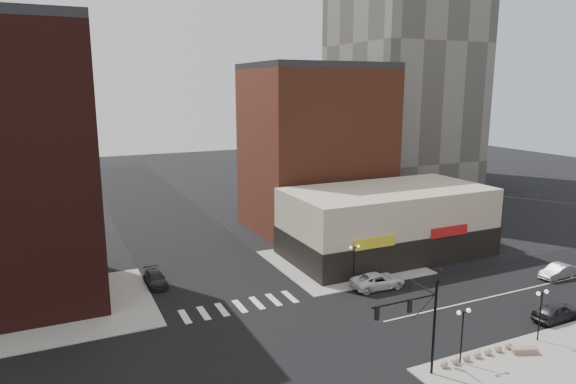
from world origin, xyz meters
TOP-DOWN VIEW (x-y plane):
  - ground at (0.00, 0.00)m, footprint 240.00×240.00m
  - road_ew at (0.00, 0.00)m, footprint 200.00×14.00m
  - road_ns at (0.00, 0.00)m, footprint 14.00×200.00m
  - sidewalk_nw at (-14.50, 14.50)m, footprint 15.00×15.00m
  - sidewalk_ne at (14.50, 14.50)m, footprint 15.00×15.00m
  - building_ne_midrise at (19.00, 29.50)m, footprint 18.00×15.00m
  - building_ne_row at (21.00, 15.00)m, footprint 24.20×12.20m
  - traffic_signal at (7.24, -7.83)m, footprint 5.59×3.09m
  - street_lamp_se_a at (11.00, -8.00)m, footprint 1.22×0.32m
  - street_lamp_se_b at (19.00, -8.00)m, footprint 1.22×0.32m
  - street_lamp_ne at (12.00, 8.00)m, footprint 1.22×0.32m
  - bollard_row at (12.65, -8.00)m, footprint 6.85×0.55m
  - white_suv at (13.90, 6.50)m, footprint 5.65×2.84m
  - dark_sedan_east at (23.69, -6.00)m, footprint 4.90×2.24m
  - silver_sedan at (32.61, 0.76)m, footprint 4.50×1.79m
  - dark_sedan_north at (-6.06, 16.75)m, footprint 1.92×4.63m
  - stone_bench at (16.35, -9.00)m, footprint 2.05×1.30m

SIDE VIEW (x-z plane):
  - ground at x=0.00m, z-range 0.00..0.00m
  - road_ew at x=0.00m, z-range 0.00..0.02m
  - road_ns at x=0.00m, z-range 0.00..0.02m
  - sidewalk_nw at x=-14.50m, z-range 0.00..0.12m
  - sidewalk_ne at x=14.50m, z-range 0.00..0.12m
  - stone_bench at x=16.35m, z-range 0.14..0.60m
  - bollard_row at x=12.65m, z-range 0.12..0.67m
  - dark_sedan_north at x=-6.06m, z-range 0.00..1.34m
  - silver_sedan at x=32.61m, z-range 0.00..1.46m
  - white_suv at x=13.90m, z-range 0.00..1.53m
  - dark_sedan_east at x=23.69m, z-range 0.00..1.63m
  - street_lamp_se_a at x=11.00m, z-range 1.21..5.37m
  - street_lamp_se_b at x=19.00m, z-range 1.21..5.37m
  - street_lamp_ne at x=12.00m, z-range 1.21..5.37m
  - building_ne_row at x=21.00m, z-range -0.70..7.30m
  - traffic_signal at x=7.24m, z-range 1.07..8.85m
  - building_ne_midrise at x=19.00m, z-range 0.00..22.00m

